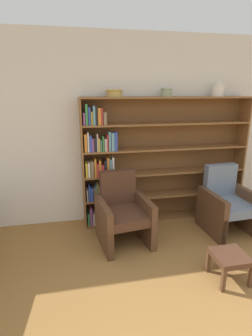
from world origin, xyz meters
TOP-DOWN VIEW (x-y plane):
  - wall_back at (0.00, 2.87)m, footprint 12.00×0.06m
  - bookshelf at (0.01, 2.70)m, footprint 2.51×0.30m
  - bowl_sage at (-0.53, 2.68)m, footprint 0.23×0.23m
  - bowl_slate at (0.21, 2.68)m, footprint 0.17×0.17m
  - vase_tall at (1.00, 2.68)m, footprint 0.17×0.17m
  - armchair_leather at (-0.52, 2.13)m, footprint 0.72×0.76m
  - armchair_cushioned at (1.00, 2.13)m, footprint 0.68×0.71m
  - footstool at (0.45, 1.16)m, footprint 0.35×0.35m

SIDE VIEW (x-z plane):
  - footstool at x=0.45m, z-range 0.10..0.40m
  - armchair_leather at x=-0.52m, z-range -0.06..0.87m
  - armchair_cushioned at x=1.00m, z-range -0.06..0.87m
  - bookshelf at x=0.01m, z-range -0.01..1.87m
  - wall_back at x=0.00m, z-range 0.00..2.75m
  - bowl_sage at x=-0.53m, z-range 1.89..1.99m
  - bowl_slate at x=0.21m, z-range 1.89..2.00m
  - vase_tall at x=1.00m, z-range 1.87..2.08m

